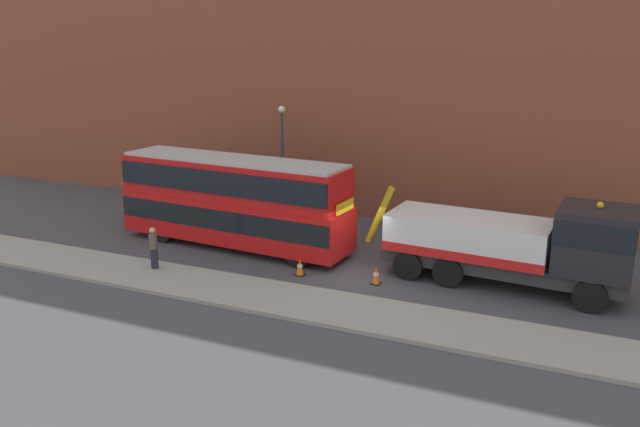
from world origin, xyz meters
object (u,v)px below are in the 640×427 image
double_decker_bus (234,198)px  pedestrian_onlooker (154,248)px  recovery_tow_truck (516,243)px  traffic_cone_midway (376,276)px  street_lamp (282,152)px  traffic_cone_near_bus (300,267)px

double_decker_bus → pedestrian_onlooker: double_decker_bus is taller
recovery_tow_truck → double_decker_bus: size_ratio=0.92×
traffic_cone_midway → street_lamp: street_lamp is taller
recovery_tow_truck → street_lamp: 13.69m
pedestrian_onlooker → traffic_cone_midway: size_ratio=2.38×
recovery_tow_truck → street_lamp: size_ratio=1.75×
double_decker_bus → pedestrian_onlooker: size_ratio=6.53×
pedestrian_onlooker → street_lamp: 9.85m
recovery_tow_truck → traffic_cone_near_bus: (-7.92, -2.14, -1.42)m
pedestrian_onlooker → traffic_cone_midway: 8.96m
recovery_tow_truck → street_lamp: (-12.47, 5.37, 1.71)m
double_decker_bus → street_lamp: size_ratio=1.92×
double_decker_bus → pedestrian_onlooker: 4.51m
traffic_cone_near_bus → street_lamp: (-4.55, 7.52, 3.13)m
recovery_tow_truck → traffic_cone_midway: bearing=-155.2°
traffic_cone_near_bus → traffic_cone_midway: size_ratio=1.00×
double_decker_bus → traffic_cone_near_bus: 5.17m
double_decker_bus → traffic_cone_midway: 7.82m
pedestrian_onlooker → traffic_cone_near_bus: (5.57, 1.96, -0.64)m
pedestrian_onlooker → street_lamp: bearing=55.4°
traffic_cone_midway → traffic_cone_near_bus: bearing=-173.8°
traffic_cone_near_bus → street_lamp: bearing=121.2°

